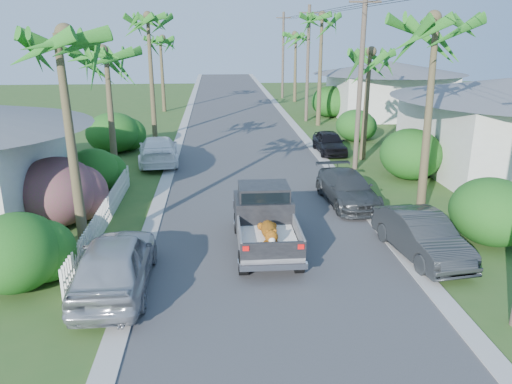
{
  "coord_description": "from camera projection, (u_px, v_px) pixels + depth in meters",
  "views": [
    {
      "loc": [
        -1.76,
        -12.35,
        7.04
      ],
      "look_at": [
        -0.37,
        5.05,
        1.4
      ],
      "focal_mm": 35.0,
      "sensor_mm": 36.0,
      "label": 1
    }
  ],
  "objects": [
    {
      "name": "curb_right",
      "position": [
        296.0,
        128.0,
        38.04
      ],
      "size": [
        0.6,
        100.0,
        0.06
      ],
      "primitive_type": "cube",
      "color": "#A5A39E",
      "rests_on": "ground"
    },
    {
      "name": "utility_pole_b",
      "position": [
        360.0,
        81.0,
        25.35
      ],
      "size": [
        1.6,
        0.26,
        9.0
      ],
      "color": "brown",
      "rests_on": "ground"
    },
    {
      "name": "parked_car_rm",
      "position": [
        347.0,
        189.0,
        21.17
      ],
      "size": [
        2.19,
        4.71,
        1.33
      ],
      "primitive_type": "imported",
      "rotation": [
        0.0,
        0.0,
        0.07
      ],
      "color": "#313537",
      "rests_on": "ground"
    },
    {
      "name": "ground",
      "position": [
        283.0,
        294.0,
        14.01
      ],
      "size": [
        120.0,
        120.0,
        0.0
      ],
      "primitive_type": "plane",
      "color": "#30541F",
      "rests_on": "ground"
    },
    {
      "name": "shrub_r_b",
      "position": [
        411.0,
        154.0,
        24.65
      ],
      "size": [
        3.0,
        3.3,
        2.5
      ],
      "primitive_type": "ellipsoid",
      "color": "#184A15",
      "rests_on": "ground"
    },
    {
      "name": "shrub_r_d",
      "position": [
        330.0,
        102.0,
        42.67
      ],
      "size": [
        3.2,
        3.52,
        2.6
      ],
      "primitive_type": "ellipsoid",
      "color": "#184A15",
      "rests_on": "ground"
    },
    {
      "name": "palm_r_c",
      "position": [
        322.0,
        16.0,
        36.65
      ],
      "size": [
        4.4,
        4.4,
        9.4
      ],
      "color": "brown",
      "rests_on": "ground"
    },
    {
      "name": "parked_car_ln",
      "position": [
        115.0,
        263.0,
        13.99
      ],
      "size": [
        2.04,
        4.93,
        1.67
      ],
      "primitive_type": "imported",
      "rotation": [
        0.0,
        0.0,
        3.16
      ],
      "color": "#AAABB1",
      "rests_on": "ground"
    },
    {
      "name": "road",
      "position": [
        240.0,
        129.0,
        37.72
      ],
      "size": [
        8.0,
        100.0,
        0.02
      ],
      "primitive_type": "cube",
      "color": "#38383A",
      "rests_on": "ground"
    },
    {
      "name": "shrub_l_b",
      "position": [
        57.0,
        192.0,
        18.71
      ],
      "size": [
        3.0,
        3.3,
        2.6
      ],
      "primitive_type": "ellipsoid",
      "color": "#A5175E",
      "rests_on": "ground"
    },
    {
      "name": "parked_car_lf",
      "position": [
        158.0,
        150.0,
        27.62
      ],
      "size": [
        2.6,
        5.34,
        1.5
      ],
      "primitive_type": "imported",
      "rotation": [
        0.0,
        0.0,
        3.24
      ],
      "color": "white",
      "rests_on": "ground"
    },
    {
      "name": "palm_l_d",
      "position": [
        160.0,
        38.0,
        43.79
      ],
      "size": [
        4.4,
        4.4,
        7.7
      ],
      "color": "brown",
      "rests_on": "ground"
    },
    {
      "name": "parked_car_rf",
      "position": [
        329.0,
        143.0,
        29.99
      ],
      "size": [
        1.6,
        3.87,
        1.31
      ],
      "primitive_type": "imported",
      "rotation": [
        0.0,
        0.0,
        0.01
      ],
      "color": "black",
      "rests_on": "ground"
    },
    {
      "name": "house_right_near",
      "position": [
        503.0,
        129.0,
        25.7
      ],
      "size": [
        8.0,
        9.0,
        4.8
      ],
      "color": "silver",
      "rests_on": "ground"
    },
    {
      "name": "palm_l_b",
      "position": [
        105.0,
        51.0,
        22.99
      ],
      "size": [
        4.4,
        4.4,
        7.4
      ],
      "color": "brown",
      "rests_on": "ground"
    },
    {
      "name": "parked_car_rn",
      "position": [
        421.0,
        236.0,
        16.16
      ],
      "size": [
        2.08,
        4.51,
        1.43
      ],
      "primitive_type": "imported",
      "rotation": [
        0.0,
        0.0,
        0.13
      ],
      "color": "#27292B",
      "rests_on": "ground"
    },
    {
      "name": "shrub_r_c",
      "position": [
        356.0,
        125.0,
        33.23
      ],
      "size": [
        2.6,
        2.86,
        2.1
      ],
      "primitive_type": "ellipsoid",
      "color": "#184A15",
      "rests_on": "ground"
    },
    {
      "name": "house_right_far",
      "position": [
        388.0,
        91.0,
        42.8
      ],
      "size": [
        9.0,
        8.0,
        4.6
      ],
      "color": "silver",
      "rests_on": "ground"
    },
    {
      "name": "utility_pole_c",
      "position": [
        308.0,
        63.0,
        39.58
      ],
      "size": [
        1.6,
        0.26,
        9.0
      ],
      "color": "brown",
      "rests_on": "ground"
    },
    {
      "name": "picket_fence",
      "position": [
        105.0,
        215.0,
        18.62
      ],
      "size": [
        0.1,
        11.0,
        1.0
      ],
      "primitive_type": "cube",
      "color": "white",
      "rests_on": "ground"
    },
    {
      "name": "palm_r_a",
      "position": [
        439.0,
        20.0,
        17.9
      ],
      "size": [
        4.4,
        4.4,
        8.7
      ],
      "color": "brown",
      "rests_on": "ground"
    },
    {
      "name": "shrub_l_d",
      "position": [
        113.0,
        133.0,
        30.11
      ],
      "size": [
        3.2,
        3.52,
        2.4
      ],
      "primitive_type": "ellipsoid",
      "color": "#184A15",
      "rests_on": "ground"
    },
    {
      "name": "shrub_l_c",
      "position": [
        93.0,
        171.0,
        22.63
      ],
      "size": [
        2.4,
        2.64,
        2.0
      ],
      "primitive_type": "ellipsoid",
      "color": "#184A15",
      "rests_on": "ground"
    },
    {
      "name": "shrub_l_a",
      "position": [
        15.0,
        252.0,
        14.05
      ],
      "size": [
        2.6,
        2.86,
        2.2
      ],
      "primitive_type": "ellipsoid",
      "color": "#184A15",
      "rests_on": "ground"
    },
    {
      "name": "pickup_truck",
      "position": [
        264.0,
        216.0,
        17.02
      ],
      "size": [
        1.98,
        5.12,
        2.06
      ],
      "color": "black",
      "rests_on": "ground"
    },
    {
      "name": "utility_pole_d",
      "position": [
        283.0,
        55.0,
        53.81
      ],
      "size": [
        1.6,
        0.26,
        9.0
      ],
      "color": "brown",
      "rests_on": "ground"
    },
    {
      "name": "palm_r_d",
      "position": [
        296.0,
        34.0,
        50.37
      ],
      "size": [
        4.4,
        4.4,
        8.0
      ],
      "color": "brown",
      "rests_on": "ground"
    },
    {
      "name": "palm_l_c",
      "position": [
        148.0,
        17.0,
        31.99
      ],
      "size": [
        4.4,
        4.4,
        9.2
      ],
      "color": "brown",
      "rests_on": "ground"
    },
    {
      "name": "palm_r_b",
      "position": [
        370.0,
        52.0,
        26.91
      ],
      "size": [
        4.4,
        4.4,
        7.2
      ],
      "color": "brown",
      "rests_on": "ground"
    },
    {
      "name": "curb_left",
      "position": [
        183.0,
        129.0,
        37.39
      ],
      "size": [
        0.6,
        100.0,
        0.06
      ],
      "primitive_type": "cube",
      "color": "#A5A39E",
      "rests_on": "ground"
    },
    {
      "name": "palm_l_a",
      "position": [
        59.0,
        35.0,
        14.25
      ],
      "size": [
        4.4,
        4.4,
        8.2
      ],
      "color": "brown",
      "rests_on": "ground"
    },
    {
      "name": "shrub_r_a",
      "position": [
        492.0,
        212.0,
        17.08
      ],
      "size": [
        2.8,
        3.08,
        2.3
      ],
      "primitive_type": "ellipsoid",
      "color": "#184A15",
      "rests_on": "ground"
    }
  ]
}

